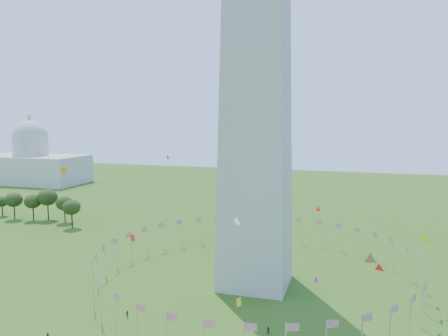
# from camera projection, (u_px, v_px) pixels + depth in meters

# --- Properties ---
(flag_ring) EXTENTS (80.24, 80.24, 9.00)m
(flag_ring) POSITION_uv_depth(u_px,v_px,m) (255.00, 267.00, 111.73)
(flag_ring) COLOR silver
(flag_ring) RESTS_ON ground
(capitol_building) EXTENTS (70.00, 35.00, 46.00)m
(capitol_building) POSITION_uv_depth(u_px,v_px,m) (31.00, 148.00, 285.07)
(capitol_building) COLOR beige
(capitol_building) RESTS_ON ground
(kites_aloft) EXTENTS (102.08, 63.72, 28.40)m
(kites_aloft) POSITION_uv_depth(u_px,v_px,m) (311.00, 243.00, 79.96)
(kites_aloft) COLOR yellow
(kites_aloft) RESTS_ON ground
(tree_line_west) EXTENTS (55.45, 16.33, 12.76)m
(tree_line_west) POSITION_uv_depth(u_px,v_px,m) (32.00, 207.00, 180.52)
(tree_line_west) COLOR #314717
(tree_line_west) RESTS_ON ground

